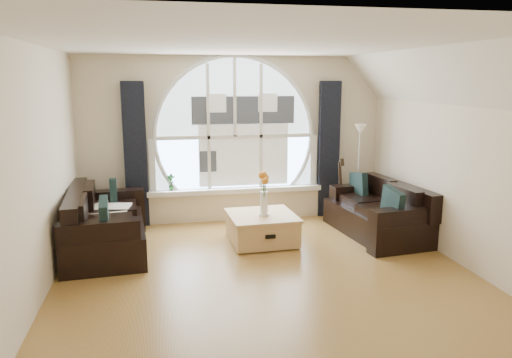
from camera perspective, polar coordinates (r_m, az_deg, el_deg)
name	(u,v)px	position (r m, az deg, el deg)	size (l,w,h in m)	color
ground	(271,282)	(5.89, 1.72, -11.82)	(5.00, 5.50, 0.01)	brown
ceiling	(272,44)	(5.42, 1.90, 15.41)	(5.00, 5.50, 0.01)	silver
wall_back	(234,139)	(8.17, -2.51, 4.62)	(5.00, 0.01, 2.70)	beige
wall_front	(377,252)	(2.96, 13.87, -8.24)	(5.00, 0.01, 2.70)	beige
wall_left	(33,177)	(5.51, -24.44, 0.21)	(0.01, 5.50, 2.70)	beige
wall_right	(472,161)	(6.52, 23.78, 1.88)	(0.01, 5.50, 2.70)	beige
attic_slope	(457,77)	(6.27, 22.24, 10.85)	(0.92, 5.50, 0.72)	silver
arched_window	(235,123)	(8.11, -2.49, 6.53)	(2.60, 0.06, 2.15)	silver
window_sill	(236,190)	(8.21, -2.35, -1.29)	(2.90, 0.22, 0.08)	white
window_frame	(235,123)	(8.08, -2.46, 6.51)	(2.76, 0.08, 2.15)	white
neighbor_house	(244,130)	(8.13, -1.42, 5.66)	(1.70, 0.02, 1.50)	silver
curtain_left	(136,155)	(7.99, -13.79, 2.70)	(0.35, 0.12, 2.30)	black
curtain_right	(329,150)	(8.46, 8.42, 3.39)	(0.35, 0.12, 2.30)	black
sofa_left	(107,223)	(7.06, -16.91, -4.87)	(0.96, 1.93, 0.86)	black
sofa_right	(377,209)	(7.66, 13.80, -3.42)	(0.90, 1.79, 0.80)	black
coffee_chest	(262,227)	(7.14, 0.69, -5.58)	(0.94, 0.94, 0.46)	tan
throw_blanket	(109,212)	(7.19, -16.72, -3.73)	(0.55, 0.55, 0.10)	silver
vase_flowers	(264,189)	(6.93, 0.94, -1.15)	(0.24, 0.24, 0.70)	white
floor_lamp	(358,172)	(8.41, 11.78, 0.80)	(0.24, 0.24, 1.60)	#B2B2B2
guitar	(339,189)	(8.31, 9.56, -1.15)	(0.36, 0.24, 1.06)	brown
potted_plant	(171,182)	(8.09, -9.86, -0.37)	(0.14, 0.10, 0.27)	#1E6023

